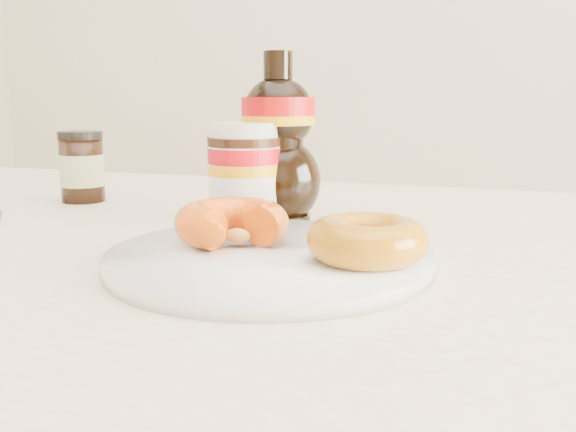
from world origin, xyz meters
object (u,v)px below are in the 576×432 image
(plate, at_px, (269,258))
(dark_jar, at_px, (82,167))
(nutella_jar, at_px, (244,170))
(donut_whole, at_px, (367,240))
(syrup_bottle, at_px, (278,138))
(dining_table, at_px, (231,317))
(donut_bitten, at_px, (232,223))

(plate, relative_size, dark_jar, 2.90)
(nutella_jar, distance_m, dark_jar, 0.28)
(plate, relative_size, donut_whole, 2.87)
(plate, bearing_deg, syrup_bottle, 107.44)
(dining_table, bearing_deg, donut_whole, -29.26)
(dining_table, relative_size, syrup_bottle, 7.31)
(dining_table, height_order, plate, plate)
(plate, bearing_deg, nutella_jar, 119.06)
(dark_jar, bearing_deg, nutella_jar, -15.56)
(syrup_bottle, bearing_deg, dining_table, -97.57)
(donut_whole, height_order, syrup_bottle, syrup_bottle)
(plate, bearing_deg, donut_whole, -3.02)
(nutella_jar, height_order, dark_jar, nutella_jar)
(syrup_bottle, height_order, dark_jar, syrup_bottle)
(nutella_jar, bearing_deg, donut_whole, -43.41)
(donut_whole, bearing_deg, nutella_jar, 136.59)
(dining_table, relative_size, plate, 5.07)
(plate, distance_m, syrup_bottle, 0.22)
(nutella_jar, bearing_deg, donut_bitten, -71.83)
(dining_table, height_order, dark_jar, dark_jar)
(donut_bitten, height_order, syrup_bottle, syrup_bottle)
(donut_whole, relative_size, nutella_jar, 0.84)
(donut_bitten, height_order, dark_jar, dark_jar)
(donut_bitten, distance_m, donut_whole, 0.13)
(donut_whole, bearing_deg, plate, 176.98)
(donut_whole, height_order, nutella_jar, nutella_jar)
(donut_bitten, relative_size, syrup_bottle, 0.54)
(plate, height_order, nutella_jar, nutella_jar)
(donut_whole, distance_m, nutella_jar, 0.24)
(plate, height_order, syrup_bottle, syrup_bottle)
(dining_table, height_order, donut_bitten, donut_bitten)
(plate, xyz_separation_m, nutella_jar, (-0.09, 0.16, 0.05))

